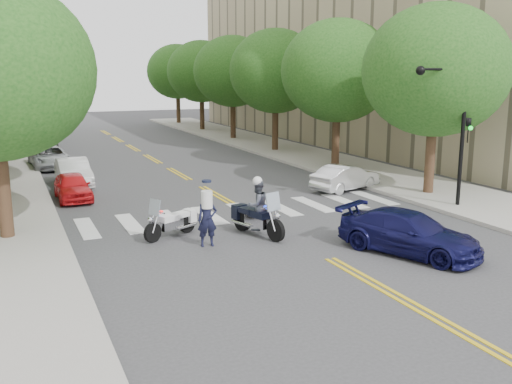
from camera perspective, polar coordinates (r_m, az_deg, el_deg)
ground at (r=17.35m, az=7.39°, el=-6.65°), size 140.00×140.00×0.00m
sidewalk_right at (r=40.68m, az=2.80°, el=4.23°), size 5.00×60.00×0.15m
building_right at (r=53.21m, az=17.70°, el=17.30°), size 26.00×44.00×22.00m
tree_r_0 at (r=26.54m, az=17.52°, el=11.50°), size 6.40×6.40×8.45m
tree_r_1 at (r=32.99m, az=8.17°, el=11.89°), size 6.40×6.40×8.45m
tree_r_2 at (r=40.01m, az=1.97°, el=11.98°), size 6.40×6.40×8.45m
tree_r_3 at (r=47.34m, az=-2.35°, el=11.96°), size 6.40×6.40×8.45m
tree_r_4 at (r=54.85m, az=-5.50°, el=11.90°), size 6.40×6.40×8.45m
tree_r_5 at (r=62.49m, az=-7.88°, el=11.84°), size 6.40×6.40×8.45m
traffic_signal_pole at (r=24.02m, az=19.24°, el=7.02°), size 2.82×0.42×6.00m
motorcycle_police at (r=19.41m, az=0.03°, el=-1.73°), size 1.06×2.48×2.06m
motorcycle_parked at (r=19.61m, az=-8.16°, el=-2.97°), size 2.07×1.23×1.43m
officer_standing at (r=18.28m, az=-4.90°, el=-2.78°), size 0.68×0.50×1.74m
convertible at (r=27.28m, az=8.95°, el=1.45°), size 3.95×2.39×1.23m
sedan_blue at (r=18.16m, az=15.05°, el=-3.97°), size 3.50×4.84×1.30m
parked_car_a at (r=26.17m, az=-17.86°, el=0.54°), size 1.44×3.51×1.19m
parked_car_b at (r=29.34m, az=-17.80°, el=1.87°), size 1.49×4.10×1.35m
parked_car_c at (r=35.37m, az=-19.92°, el=3.28°), size 2.33×4.63×1.26m
parked_car_d at (r=42.38m, az=-20.67°, el=4.70°), size 2.27×5.19×1.48m
parked_car_e at (r=47.20m, az=-21.03°, el=5.15°), size 1.60×3.58×1.20m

